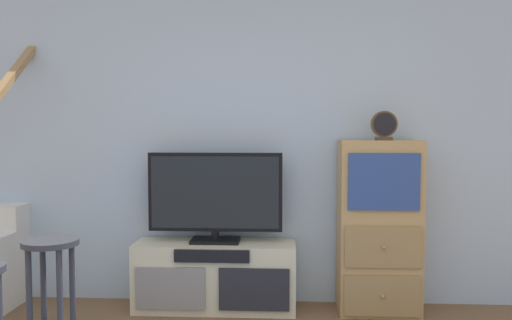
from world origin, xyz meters
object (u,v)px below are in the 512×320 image
Objects in this scene: television at (215,195)px; desk_clock at (384,126)px; bar_stool_far at (51,267)px; media_console at (215,276)px; side_cabinet at (379,227)px.

desk_clock is (1.23, -0.03, 0.51)m from television.
television reaches higher than bar_stool_far.
side_cabinet reaches higher than media_console.
media_console is 5.66× the size of desk_clock.
television is at bearing 179.34° from side_cabinet.
bar_stool_far is (-2.14, -0.73, -0.86)m from desk_clock.
side_cabinet is at bearing 148.15° from desk_clock.
media_console is 1.77× the size of bar_stool_far.
side_cabinet is 6.01× the size of desk_clock.
media_console is 0.94× the size of side_cabinet.
desk_clock is (1.23, -0.00, 1.12)m from media_console.
television is 1.33m from desk_clock.
bar_stool_far reaches higher than media_console.
desk_clock is 0.31× the size of bar_stool_far.
television is 1.24m from bar_stool_far.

